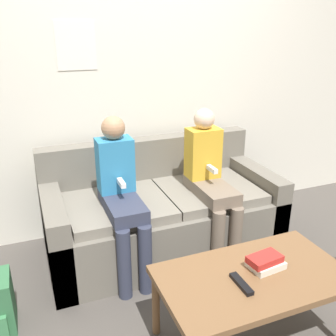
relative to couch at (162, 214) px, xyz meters
The scene contains 8 objects.
ground_plane 0.59m from the couch, 90.00° to the right, with size 10.00×10.00×0.00m, color #4C4742.
wall_back 1.13m from the couch, 90.02° to the left, with size 8.00×0.07×2.60m.
couch is the anchor object (origin of this frame).
coffee_table 1.09m from the couch, 84.14° to the right, with size 1.00×0.57×0.44m.
person_left 0.53m from the couch, 151.83° to the right, with size 0.24×0.56×1.11m.
person_right 0.49m from the couch, 32.24° to the right, with size 0.24×0.56×1.10m.
tv_remote 1.14m from the couch, 89.94° to the right, with size 0.04×0.17×0.02m.
book_stack 1.08m from the couch, 79.29° to the right, with size 0.21×0.15×0.07m.
Camera 1 is at (-0.91, -1.89, 1.66)m, focal length 40.00 mm.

